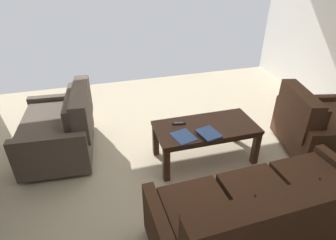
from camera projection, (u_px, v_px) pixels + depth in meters
The scene contains 8 objects.
ground_plane at pixel (183, 165), 3.45m from camera, with size 5.62×5.56×0.01m, color beige.
sofa_main at pixel (267, 216), 2.32m from camera, with size 1.89×0.87×0.86m.
loveseat_near at pixel (62, 128), 3.49m from camera, with size 0.91×1.19×0.85m.
coffee_table at pixel (206, 131), 3.35m from camera, with size 1.20×0.59×0.48m.
armchair_side at pixel (317, 128), 3.51m from camera, with size 1.05×1.15×0.85m.
book_stack at pixel (209, 134), 3.13m from camera, with size 0.25×0.29×0.04m.
tv_remote at pixel (179, 123), 3.34m from camera, with size 0.17×0.07×0.02m.
loose_magazine at pixel (184, 137), 3.12m from camera, with size 0.22×0.26×0.01m, color #385693.
Camera 1 is at (0.92, 2.53, 2.23)m, focal length 30.19 mm.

